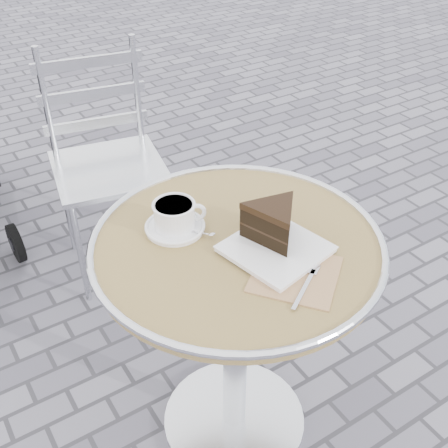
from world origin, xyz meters
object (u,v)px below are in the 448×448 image
cafe_table (236,292)px  cake_plate_set (275,229)px  bistro_chair (101,136)px  cappuccino_set (175,218)px

cafe_table → cake_plate_set: bearing=-43.2°
cafe_table → bistro_chair: size_ratio=0.82×
cafe_table → cake_plate_set: (0.06, -0.06, 0.22)m
cafe_table → cake_plate_set: cake_plate_set is taller
cake_plate_set → bistro_chair: bearing=79.0°
cappuccino_set → bistro_chair: size_ratio=0.18×
cafe_table → cappuccino_set: bearing=128.8°
cappuccino_set → bistro_chair: bearing=100.6°
cake_plate_set → cappuccino_set: bearing=119.5°
cafe_table → bistro_chair: bearing=87.6°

